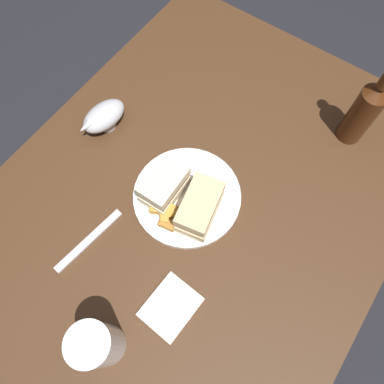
# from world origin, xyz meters

# --- Properties ---
(ground_plane) EXTENTS (6.00, 6.00, 0.00)m
(ground_plane) POSITION_xyz_m (0.00, 0.00, 0.00)
(ground_plane) COLOR black
(dining_table) EXTENTS (1.12, 0.85, 0.73)m
(dining_table) POSITION_xyz_m (0.00, 0.00, 0.36)
(dining_table) COLOR #422816
(dining_table) RESTS_ON ground
(plate) EXTENTS (0.24, 0.24, 0.01)m
(plate) POSITION_xyz_m (0.01, -0.02, 0.74)
(plate) COLOR silver
(plate) RESTS_ON dining_table
(sandwich_half_left) EXTENTS (0.11, 0.07, 0.07)m
(sandwich_half_left) POSITION_xyz_m (0.03, -0.06, 0.77)
(sandwich_half_left) COLOR beige
(sandwich_half_left) RESTS_ON plate
(sandwich_half_right) EXTENTS (0.13, 0.09, 0.07)m
(sandwich_half_right) POSITION_xyz_m (0.03, 0.03, 0.78)
(sandwich_half_right) COLOR #CCB284
(sandwich_half_right) RESTS_ON plate
(potato_wedge_front) EXTENTS (0.03, 0.05, 0.02)m
(potato_wedge_front) POSITION_xyz_m (0.06, -0.01, 0.75)
(potato_wedge_front) COLOR #AD702D
(potato_wedge_front) RESTS_ON plate
(potato_wedge_middle) EXTENTS (0.05, 0.05, 0.02)m
(potato_wedge_middle) POSITION_xyz_m (0.07, -0.02, 0.75)
(potato_wedge_middle) COLOR #B77F33
(potato_wedge_middle) RESTS_ON plate
(potato_wedge_back) EXTENTS (0.04, 0.06, 0.02)m
(potato_wedge_back) POSITION_xyz_m (0.07, -0.04, 0.75)
(potato_wedge_back) COLOR gold
(potato_wedge_back) RESTS_ON plate
(potato_wedge_left_edge) EXTENTS (0.05, 0.04, 0.02)m
(potato_wedge_left_edge) POSITION_xyz_m (0.07, -0.03, 0.75)
(potato_wedge_left_edge) COLOR gold
(potato_wedge_left_edge) RESTS_ON plate
(potato_wedge_right_edge) EXTENTS (0.03, 0.04, 0.01)m
(potato_wedge_right_edge) POSITION_xyz_m (0.10, -0.01, 0.75)
(potato_wedge_right_edge) COLOR #AD702D
(potato_wedge_right_edge) RESTS_ON plate
(pint_glass) EXTENTS (0.08, 0.08, 0.15)m
(pint_glass) POSITION_xyz_m (0.36, 0.04, 0.79)
(pint_glass) COLOR white
(pint_glass) RESTS_ON dining_table
(gravy_boat) EXTENTS (0.13, 0.09, 0.06)m
(gravy_boat) POSITION_xyz_m (-0.03, -0.29, 0.77)
(gravy_boat) COLOR #B7B7BC
(gravy_boat) RESTS_ON dining_table
(cider_bottle) EXTENTS (0.06, 0.06, 0.24)m
(cider_bottle) POSITION_xyz_m (-0.35, 0.21, 0.83)
(cider_bottle) COLOR #47230F
(cider_bottle) RESTS_ON dining_table
(napkin) EXTENTS (0.11, 0.10, 0.01)m
(napkin) POSITION_xyz_m (0.23, 0.09, 0.73)
(napkin) COLOR silver
(napkin) RESTS_ON dining_table
(fork) EXTENTS (0.18, 0.04, 0.01)m
(fork) POSITION_xyz_m (0.22, -0.13, 0.73)
(fork) COLOR silver
(fork) RESTS_ON dining_table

